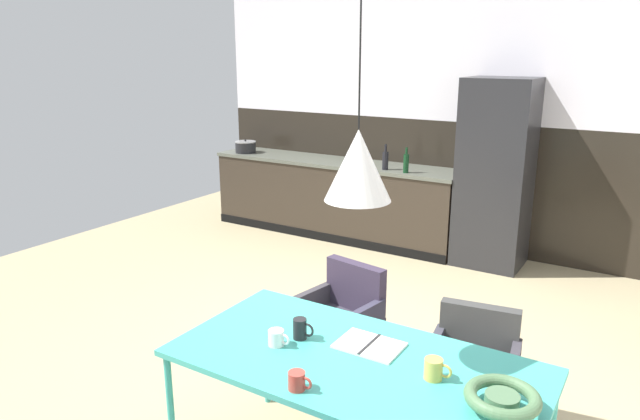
{
  "coord_description": "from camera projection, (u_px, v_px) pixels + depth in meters",
  "views": [
    {
      "loc": [
        1.8,
        -3.06,
        2.18
      ],
      "look_at": [
        -0.5,
        0.67,
        0.96
      ],
      "focal_mm": 32.43,
      "sensor_mm": 36.0,
      "label": 1
    }
  ],
  "objects": [
    {
      "name": "cooking_pot",
      "position": [
        246.0,
        147.0,
        7.38
      ],
      "size": [
        0.27,
        0.27,
        0.17
      ],
      "color": "black",
      "rests_on": "kitchen_counter"
    },
    {
      "name": "mug_dark_espresso",
      "position": [
        434.0,
        369.0,
        2.58
      ],
      "size": [
        0.13,
        0.08,
        0.1
      ],
      "color": "gold",
      "rests_on": "dining_table"
    },
    {
      "name": "bottle_vinegar_dark",
      "position": [
        406.0,
        163.0,
        6.15
      ],
      "size": [
        0.06,
        0.06,
        0.27
      ],
      "color": "#0F3319",
      "rests_on": "kitchen_counter"
    },
    {
      "name": "kitchen_counter",
      "position": [
        334.0,
        198.0,
        6.98
      ],
      "size": [
        3.12,
        0.63,
        0.92
      ],
      "color": "#322920",
      "rests_on": "ground"
    },
    {
      "name": "open_book",
      "position": [
        369.0,
        345.0,
        2.87
      ],
      "size": [
        0.32,
        0.23,
        0.02
      ],
      "color": "white",
      "rests_on": "dining_table"
    },
    {
      "name": "pendant_lamp_over_table_near",
      "position": [
        358.0,
        165.0,
        2.5
      ],
      "size": [
        0.3,
        0.3,
        1.27
      ],
      "color": "black"
    },
    {
      "name": "ground_plane",
      "position": [
        331.0,
        376.0,
        4.0
      ],
      "size": [
        8.6,
        8.6,
        0.0
      ],
      "primitive_type": "plane",
      "color": "tan"
    },
    {
      "name": "armchair_far_side",
      "position": [
        474.0,
        355.0,
        3.31
      ],
      "size": [
        0.55,
        0.53,
        0.74
      ],
      "rotation": [
        0.0,
        0.0,
        3.29
      ],
      "color": "#34313E",
      "rests_on": "ground"
    },
    {
      "name": "back_wall_splashback_dark",
      "position": [
        476.0,
        187.0,
        6.39
      ],
      "size": [
        6.62,
        0.12,
        1.43
      ],
      "primitive_type": "cube",
      "color": "black",
      "rests_on": "ground"
    },
    {
      "name": "dining_table",
      "position": [
        355.0,
        367.0,
        2.77
      ],
      "size": [
        1.77,
        0.89,
        0.75
      ],
      "color": "teal",
      "rests_on": "ground"
    },
    {
      "name": "mug_glass_clear",
      "position": [
        297.0,
        381.0,
        2.5
      ],
      "size": [
        0.12,
        0.08,
        0.08
      ],
      "color": "#B23D33",
      "rests_on": "dining_table"
    },
    {
      "name": "refrigerator_column",
      "position": [
        495.0,
        174.0,
        5.88
      ],
      "size": [
        0.68,
        0.6,
        1.93
      ],
      "primitive_type": "cube",
      "color": "#232326",
      "rests_on": "ground"
    },
    {
      "name": "fruit_bowl",
      "position": [
        502.0,
        399.0,
        2.34
      ],
      "size": [
        0.31,
        0.31,
        0.09
      ],
      "color": "#4C704C",
      "rests_on": "dining_table"
    },
    {
      "name": "back_wall_panel_upper",
      "position": [
        486.0,
        54.0,
        6.01
      ],
      "size": [
        6.62,
        0.12,
        1.43
      ],
      "primitive_type": "cube",
      "color": "silver",
      "rests_on": "back_wall_splashback_dark"
    },
    {
      "name": "bottle_wine_green",
      "position": [
        385.0,
        160.0,
        6.31
      ],
      "size": [
        0.07,
        0.07,
        0.28
      ],
      "color": "black",
      "rests_on": "kitchen_counter"
    },
    {
      "name": "armchair_facing_counter",
      "position": [
        344.0,
        307.0,
        3.88
      ],
      "size": [
        0.55,
        0.54,
        0.79
      ],
      "rotation": [
        0.0,
        0.0,
        2.97
      ],
      "color": "#34313E",
      "rests_on": "ground"
    },
    {
      "name": "mug_wide_latte",
      "position": [
        277.0,
        338.0,
        2.88
      ],
      "size": [
        0.12,
        0.08,
        0.08
      ],
      "color": "white",
      "rests_on": "dining_table"
    },
    {
      "name": "mug_tall_blue",
      "position": [
        301.0,
        329.0,
        2.94
      ],
      "size": [
        0.12,
        0.07,
        0.11
      ],
      "color": "black",
      "rests_on": "dining_table"
    }
  ]
}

